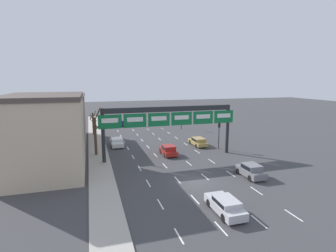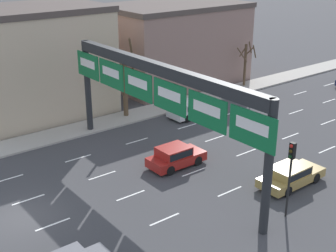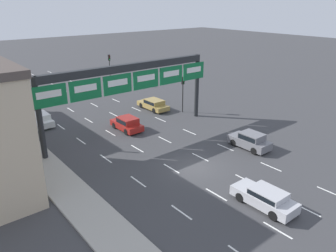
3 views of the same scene
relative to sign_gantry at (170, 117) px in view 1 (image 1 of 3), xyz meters
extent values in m
plane|color=#3D3D3F|center=(0.00, -9.23, -5.86)|extent=(220.00, 220.00, 0.00)
cube|color=#A8A399|center=(-9.65, -9.23, -5.79)|extent=(2.80, 110.00, 0.15)
cube|color=white|center=(-4.95, -18.23, -5.86)|extent=(0.12, 2.00, 0.01)
cube|color=white|center=(-4.95, -13.23, -5.86)|extent=(0.12, 2.00, 0.01)
cube|color=white|center=(-4.95, -8.23, -5.86)|extent=(0.12, 2.00, 0.01)
cube|color=white|center=(-4.95, -3.23, -5.86)|extent=(0.12, 2.00, 0.01)
cube|color=white|center=(-4.95, 1.77, -5.86)|extent=(0.12, 2.00, 0.01)
cube|color=white|center=(-4.95, 6.77, -5.86)|extent=(0.12, 2.00, 0.01)
cube|color=white|center=(-4.95, 11.77, -5.86)|extent=(0.12, 2.00, 0.01)
cube|color=white|center=(-4.95, 16.77, -5.86)|extent=(0.12, 2.00, 0.01)
cube|color=white|center=(-4.95, 21.77, -5.86)|extent=(0.12, 2.00, 0.01)
cube|color=white|center=(-4.95, 26.77, -5.86)|extent=(0.12, 2.00, 0.01)
cube|color=white|center=(-4.95, 31.77, -5.86)|extent=(0.12, 2.00, 0.01)
cube|color=white|center=(-4.95, 36.77, -5.86)|extent=(0.12, 2.00, 0.01)
cube|color=white|center=(-1.65, -18.23, -5.86)|extent=(0.12, 2.00, 0.01)
cube|color=white|center=(-1.65, -13.23, -5.86)|extent=(0.12, 2.00, 0.01)
cube|color=white|center=(-1.65, -8.23, -5.86)|extent=(0.12, 2.00, 0.01)
cube|color=white|center=(-1.65, -3.23, -5.86)|extent=(0.12, 2.00, 0.01)
cube|color=white|center=(-1.65, 1.77, -5.86)|extent=(0.12, 2.00, 0.01)
cube|color=white|center=(-1.65, 6.77, -5.86)|extent=(0.12, 2.00, 0.01)
cube|color=white|center=(-1.65, 11.77, -5.86)|extent=(0.12, 2.00, 0.01)
cube|color=white|center=(-1.65, 16.77, -5.86)|extent=(0.12, 2.00, 0.01)
cube|color=white|center=(-1.65, 21.77, -5.86)|extent=(0.12, 2.00, 0.01)
cube|color=white|center=(-1.65, 26.77, -5.86)|extent=(0.12, 2.00, 0.01)
cube|color=white|center=(-1.65, 31.77, -5.86)|extent=(0.12, 2.00, 0.01)
cube|color=white|center=(-1.65, 36.77, -5.86)|extent=(0.12, 2.00, 0.01)
cube|color=white|center=(1.65, -18.23, -5.86)|extent=(0.12, 2.00, 0.01)
cube|color=white|center=(1.65, -13.23, -5.86)|extent=(0.12, 2.00, 0.01)
cube|color=white|center=(1.65, -8.23, -5.86)|extent=(0.12, 2.00, 0.01)
cube|color=white|center=(1.65, -3.23, -5.86)|extent=(0.12, 2.00, 0.01)
cube|color=white|center=(1.65, 1.77, -5.86)|extent=(0.12, 2.00, 0.01)
cube|color=white|center=(1.65, 6.77, -5.86)|extent=(0.12, 2.00, 0.01)
cube|color=white|center=(1.65, 11.77, -5.86)|extent=(0.12, 2.00, 0.01)
cube|color=white|center=(1.65, 16.77, -5.86)|extent=(0.12, 2.00, 0.01)
cube|color=white|center=(1.65, 21.77, -5.86)|extent=(0.12, 2.00, 0.01)
cube|color=white|center=(1.65, 26.77, -5.86)|extent=(0.12, 2.00, 0.01)
cube|color=white|center=(1.65, 31.77, -5.86)|extent=(0.12, 2.00, 0.01)
cube|color=white|center=(1.65, 36.77, -5.86)|extent=(0.12, 2.00, 0.01)
cube|color=white|center=(4.95, -18.23, -5.86)|extent=(0.12, 2.00, 0.01)
cube|color=white|center=(4.95, -13.23, -5.86)|extent=(0.12, 2.00, 0.01)
cube|color=white|center=(4.95, -8.23, -5.86)|extent=(0.12, 2.00, 0.01)
cube|color=white|center=(4.95, -3.23, -5.86)|extent=(0.12, 2.00, 0.01)
cube|color=white|center=(4.95, 1.77, -5.86)|extent=(0.12, 2.00, 0.01)
cube|color=white|center=(4.95, 6.77, -5.86)|extent=(0.12, 2.00, 0.01)
cube|color=white|center=(4.95, 11.77, -5.86)|extent=(0.12, 2.00, 0.01)
cube|color=white|center=(4.95, 16.77, -5.86)|extent=(0.12, 2.00, 0.01)
cube|color=white|center=(4.95, 21.77, -5.86)|extent=(0.12, 2.00, 0.01)
cube|color=white|center=(4.95, 26.77, -5.86)|extent=(0.12, 2.00, 0.01)
cube|color=white|center=(4.95, 31.77, -5.86)|extent=(0.12, 2.00, 0.01)
cube|color=white|center=(4.95, 36.77, -5.86)|extent=(0.12, 2.00, 0.01)
cylinder|color=#232628|center=(-9.05, 0.07, -2.22)|extent=(0.48, 0.48, 7.29)
cylinder|color=#232628|center=(9.05, 0.07, -2.22)|extent=(0.48, 0.48, 7.29)
cube|color=#232628|center=(0.00, 0.07, 1.07)|extent=(18.10, 0.60, 0.70)
cube|color=#116B38|center=(-8.14, -0.27, -0.29)|extent=(3.01, 0.08, 1.82)
cube|color=white|center=(-8.14, -0.32, -0.13)|extent=(2.10, 0.02, 0.58)
cube|color=#116B38|center=(-4.89, -0.27, -0.29)|extent=(3.01, 0.08, 1.82)
cube|color=white|center=(-4.89, -0.32, -0.13)|extent=(2.10, 0.02, 0.58)
cube|color=#116B38|center=(-1.63, -0.27, -0.29)|extent=(3.01, 0.08, 1.82)
cube|color=white|center=(-1.63, -0.32, -0.13)|extent=(2.10, 0.02, 0.58)
cube|color=#116B38|center=(1.63, -0.27, -0.29)|extent=(3.01, 0.08, 1.82)
cube|color=white|center=(1.63, -0.32, -0.13)|extent=(2.10, 0.02, 0.58)
cube|color=#116B38|center=(4.89, -0.27, -0.29)|extent=(3.01, 0.08, 1.82)
cube|color=white|center=(4.89, -0.32, -0.13)|extent=(2.10, 0.02, 0.58)
cube|color=#116B38|center=(8.14, -0.27, -0.29)|extent=(3.01, 0.08, 1.82)
cube|color=white|center=(8.14, -0.32, -0.13)|extent=(2.10, 0.02, 0.58)
cube|color=#C6B293|center=(-15.56, -1.38, -1.49)|extent=(8.22, 11.87, 8.76)
cube|color=#4C423D|center=(-15.56, -1.38, 3.14)|extent=(8.39, 12.11, 0.50)
cube|color=gray|center=(-16.04, 14.34, -1.94)|extent=(9.18, 14.24, 7.84)
cube|color=#4C423D|center=(-16.04, 14.34, 2.23)|extent=(9.36, 14.52, 0.50)
cube|color=slate|center=(6.61, -9.66, -5.30)|extent=(1.76, 3.95, 0.73)
cube|color=slate|center=(6.61, -9.89, -4.64)|extent=(1.62, 2.05, 0.60)
cube|color=black|center=(6.61, -9.89, -4.64)|extent=(1.65, 1.89, 0.43)
cylinder|color=black|center=(5.82, -8.47, -5.53)|extent=(0.22, 0.66, 0.66)
cylinder|color=black|center=(7.40, -8.47, -5.53)|extent=(0.22, 0.66, 0.66)
cylinder|color=black|center=(5.82, -10.84, -5.53)|extent=(0.22, 0.66, 0.66)
cylinder|color=black|center=(7.40, -10.84, -5.53)|extent=(0.22, 0.66, 0.66)
cube|color=#A88947|center=(6.63, 5.42, -5.38)|extent=(1.83, 4.61, 0.56)
cube|color=#A88947|center=(6.63, 5.15, -4.83)|extent=(1.68, 2.40, 0.55)
cube|color=black|center=(6.63, 5.15, -4.83)|extent=(1.72, 2.20, 0.40)
cylinder|color=black|center=(5.81, 6.81, -5.53)|extent=(0.22, 0.66, 0.66)
cylinder|color=black|center=(7.46, 6.81, -5.53)|extent=(0.22, 0.66, 0.66)
cylinder|color=black|center=(5.81, 4.04, -5.53)|extent=(0.22, 0.66, 0.66)
cylinder|color=black|center=(7.46, 4.04, -5.53)|extent=(0.22, 0.66, 0.66)
cube|color=#B7B7BC|center=(-0.21, -16.15, -5.32)|extent=(1.76, 4.40, 0.68)
cube|color=#B7B7BC|center=(-0.21, -16.41, -4.76)|extent=(1.62, 2.29, 0.44)
cube|color=black|center=(-0.21, -16.41, -4.76)|extent=(1.65, 2.11, 0.32)
cylinder|color=black|center=(-1.00, -14.83, -5.53)|extent=(0.22, 0.66, 0.66)
cylinder|color=black|center=(0.58, -14.83, -5.53)|extent=(0.22, 0.66, 0.66)
cylinder|color=black|center=(-1.00, -17.47, -5.53)|extent=(0.22, 0.66, 0.66)
cylinder|color=black|center=(0.58, -17.47, -5.53)|extent=(0.22, 0.66, 0.66)
cube|color=#19234C|center=(-3.10, 28.47, -5.38)|extent=(1.88, 4.41, 0.57)
cube|color=#19234C|center=(-3.10, 28.20, -4.83)|extent=(1.73, 2.29, 0.53)
cube|color=black|center=(-3.10, 28.20, -4.83)|extent=(1.77, 2.11, 0.38)
cylinder|color=black|center=(-3.95, 29.79, -5.53)|extent=(0.22, 0.66, 0.66)
cylinder|color=black|center=(-2.25, 29.79, -5.53)|extent=(0.22, 0.66, 0.66)
cylinder|color=black|center=(-3.95, 27.14, -5.53)|extent=(0.22, 0.66, 0.66)
cylinder|color=black|center=(-2.25, 27.14, -5.53)|extent=(0.22, 0.66, 0.66)
cube|color=maroon|center=(0.20, 1.46, -5.35)|extent=(1.79, 3.97, 0.62)
cube|color=maroon|center=(0.20, 1.23, -4.73)|extent=(1.64, 2.07, 0.62)
cube|color=black|center=(0.20, 1.23, -4.73)|extent=(1.68, 1.90, 0.44)
cylinder|color=black|center=(-0.61, 2.66, -5.53)|extent=(0.22, 0.66, 0.66)
cylinder|color=black|center=(1.00, 2.66, -5.53)|extent=(0.22, 0.66, 0.66)
cylinder|color=black|center=(-0.61, 0.27, -5.53)|extent=(0.22, 0.66, 0.66)
cylinder|color=black|center=(1.00, 0.27, -5.53)|extent=(0.22, 0.66, 0.66)
cube|color=silver|center=(-6.53, 8.74, -5.34)|extent=(1.87, 4.37, 0.66)
cube|color=silver|center=(-6.53, 8.48, -4.73)|extent=(1.72, 2.27, 0.55)
cube|color=black|center=(-6.53, 8.48, -4.73)|extent=(1.76, 2.09, 0.40)
cylinder|color=black|center=(-7.38, 10.05, -5.53)|extent=(0.22, 0.66, 0.66)
cylinder|color=black|center=(-5.69, 10.05, -5.53)|extent=(0.22, 0.66, 0.66)
cylinder|color=black|center=(-7.38, 7.43, -5.53)|extent=(0.22, 0.66, 0.66)
cylinder|color=black|center=(-5.69, 7.43, -5.53)|extent=(0.22, 0.66, 0.66)
cylinder|color=black|center=(8.87, 19.99, -3.85)|extent=(0.12, 0.12, 4.03)
cube|color=black|center=(8.87, 19.99, -1.38)|extent=(0.30, 0.24, 0.90)
sphere|color=#3D0E0C|center=(8.87, 19.86, -1.08)|extent=(0.20, 0.20, 0.20)
sphere|color=#412F0C|center=(8.87, 19.86, -1.38)|extent=(0.20, 0.20, 0.20)
sphere|color=green|center=(8.87, 19.86, -1.68)|extent=(0.20, 0.20, 0.20)
cylinder|color=black|center=(8.81, 2.23, -4.11)|extent=(0.12, 0.12, 3.51)
cube|color=black|center=(8.81, 2.23, -1.91)|extent=(0.30, 0.24, 0.90)
sphere|color=red|center=(8.81, 2.10, -1.61)|extent=(0.20, 0.20, 0.20)
sphere|color=#412F0C|center=(8.81, 2.10, -1.91)|extent=(0.20, 0.20, 0.20)
sphere|color=#0E3515|center=(8.81, 2.10, -2.21)|extent=(0.20, 0.20, 0.20)
cylinder|color=brown|center=(-9.96, 4.10, -2.99)|extent=(0.41, 0.41, 5.45)
cylinder|color=brown|center=(-10.00, 3.76, -1.09)|extent=(0.85, 0.27, 1.12)
cylinder|color=brown|center=(-9.53, 4.53, 0.12)|extent=(1.10, 1.11, 2.03)
cylinder|color=brown|center=(-9.58, 4.68, -1.83)|extent=(1.36, 0.99, 1.36)
cylinder|color=brown|center=(-10.05, 18.93, -3.54)|extent=(0.27, 0.27, 4.34)
cylinder|color=brown|center=(-9.29, 19.39, -2.07)|extent=(1.07, 1.66, 1.70)
cylinder|color=brown|center=(-9.66, 19.12, -1.65)|extent=(0.52, 0.93, 1.35)
cylinder|color=brown|center=(-10.08, 19.48, -2.20)|extent=(1.19, 0.19, 1.17)
cylinder|color=brown|center=(-10.47, 18.97, -2.20)|extent=(0.20, 0.95, 1.01)
cylinder|color=brown|center=(-9.97, 18.30, -2.36)|extent=(1.36, 0.28, 1.33)
camera|label=1|loc=(-10.56, -34.16, 5.06)|focal=28.00mm
camera|label=2|loc=(22.26, -16.58, 8.11)|focal=50.00mm
camera|label=3|loc=(-16.92, -26.57, 7.02)|focal=35.00mm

